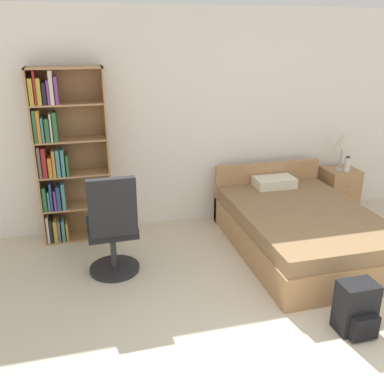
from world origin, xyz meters
TOP-DOWN VIEW (x-y plane):
  - wall_back at (0.00, 3.23)m, footprint 9.00×0.06m
  - bookshelf at (-1.83, 3.01)m, footprint 0.79×0.30m
  - bed at (0.67, 2.10)m, footprint 1.40×2.06m
  - office_chair at (-1.39, 2.03)m, footprint 0.51×0.58m
  - nightstand at (1.70, 2.95)m, footprint 0.43×0.43m
  - table_lamp at (1.65, 2.92)m, footprint 0.22×0.22m
  - water_bottle at (1.71, 2.85)m, footprint 0.07×0.07m
  - backpack_black at (0.43, 0.67)m, footprint 0.30×0.28m

SIDE VIEW (x-z plane):
  - backpack_black at x=0.43m, z-range -0.01..0.43m
  - bed at x=0.67m, z-range -0.12..0.63m
  - nightstand at x=1.70m, z-range 0.00..0.60m
  - office_chair at x=-1.39m, z-range -0.04..1.05m
  - water_bottle at x=1.71m, z-range 0.60..0.80m
  - table_lamp at x=1.65m, z-range 0.74..1.24m
  - bookshelf at x=-1.83m, z-range 0.02..1.99m
  - wall_back at x=0.00m, z-range 0.00..2.60m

